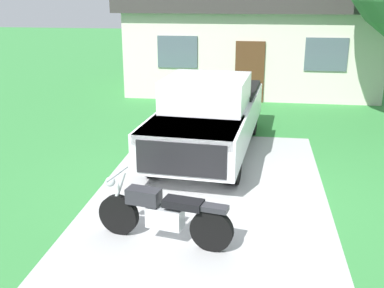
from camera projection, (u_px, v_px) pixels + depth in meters
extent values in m
plane|color=#398B41|center=(211.00, 191.00, 9.19)|extent=(80.00, 80.00, 0.00)
cube|color=#B8B8B8|center=(211.00, 191.00, 9.19)|extent=(4.40, 7.46, 0.01)
cylinder|color=black|center=(119.00, 215.00, 7.49)|extent=(0.67, 0.25, 0.66)
cylinder|color=black|center=(212.00, 230.00, 6.99)|extent=(0.67, 0.25, 0.66)
cube|color=silver|center=(165.00, 217.00, 7.20)|extent=(0.60, 0.37, 0.32)
cube|color=#28282D|center=(144.00, 196.00, 7.22)|extent=(0.56, 0.36, 0.24)
cube|color=black|center=(183.00, 203.00, 7.02)|extent=(0.64, 0.39, 0.12)
cube|color=#28282D|center=(212.00, 208.00, 6.88)|extent=(0.51, 0.29, 0.08)
cylinder|color=silver|center=(118.00, 193.00, 7.37)|extent=(0.34, 0.12, 0.77)
cylinder|color=silver|center=(117.00, 174.00, 7.27)|extent=(0.18, 0.69, 0.04)
sphere|color=silver|center=(110.00, 182.00, 7.35)|extent=(0.16, 0.16, 0.16)
cylinder|color=black|center=(233.00, 163.00, 9.45)|extent=(0.37, 0.86, 0.84)
cylinder|color=black|center=(154.00, 157.00, 9.79)|extent=(0.37, 0.86, 0.84)
cylinder|color=black|center=(251.00, 119.00, 12.69)|extent=(0.37, 0.86, 0.84)
cylinder|color=black|center=(192.00, 116.00, 13.03)|extent=(0.37, 0.86, 0.84)
cube|color=silver|center=(209.00, 120.00, 11.17)|extent=(2.45, 5.74, 0.80)
cube|color=silver|center=(192.00, 129.00, 9.36)|extent=(2.05, 2.05, 0.20)
cube|color=silver|center=(206.00, 92.00, 10.56)|extent=(1.95, 2.04, 0.70)
cube|color=#3F4C56|center=(199.00, 105.00, 9.85)|extent=(1.71, 0.30, 0.60)
cube|color=black|center=(220.00, 96.00, 12.53)|extent=(2.09, 2.55, 0.50)
cube|color=black|center=(181.00, 159.00, 8.59)|extent=(1.70, 0.24, 0.64)
cube|color=beige|center=(252.00, 50.00, 18.45)|extent=(9.00, 5.00, 3.00)
cube|color=#383333|center=(253.00, 4.00, 17.91)|extent=(9.60, 5.60, 0.50)
cube|color=#4C2D19|center=(250.00, 72.00, 16.21)|extent=(1.00, 0.08, 2.10)
cube|color=#4C5966|center=(177.00, 52.00, 16.35)|extent=(1.40, 0.06, 1.10)
cube|color=#4C5966|center=(326.00, 54.00, 15.67)|extent=(1.40, 0.06, 1.10)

